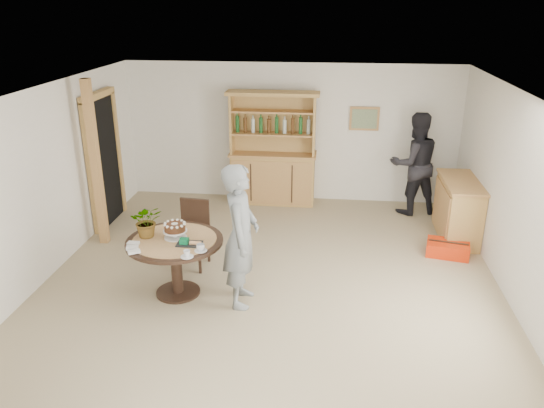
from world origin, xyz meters
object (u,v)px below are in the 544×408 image
Objects in this scene: dining_chair at (193,229)px; adult_person at (414,164)px; sideboard at (458,209)px; red_suitcase at (448,249)px; hutch at (273,166)px; dining_table at (175,251)px; teen_boy at (241,236)px.

adult_person is at bearing 41.86° from dining_chair.
red_suitcase is at bearing -109.87° from sideboard.
hutch is at bearing 78.59° from dining_chair.
adult_person is (2.47, -0.24, 0.20)m from hutch.
hutch is 3.52m from dining_table.
dining_chair is at bearing -107.90° from hutch.
dining_chair reaches higher than dining_table.
adult_person is at bearing 43.78° from dining_table.
sideboard is 3.81m from teen_boy.
hutch reaches higher than dining_table.
sideboard is 1.05× the size of dining_table.
sideboard is 0.71× the size of adult_person.
hutch is 2.72m from dining_chair.
dining_table is 1.27× the size of dining_chair.
adult_person reaches higher than red_suitcase.
dining_table reaches higher than red_suitcase.
teen_boy is at bearing -89.90° from hutch.
hutch reaches higher than dining_chair.
dining_table is 3.98m from red_suitcase.
sideboard reaches higher than red_suitcase.
sideboard is 1.88× the size of red_suitcase.
adult_person reaches higher than dining_chair.
sideboard is at bearing 25.61° from dining_chair.
dining_chair is 0.53× the size of adult_person.
hutch reaches higher than sideboard.
adult_person is at bearing 113.11° from red_suitcase.
sideboard is 0.80m from red_suitcase.
dining_chair is 1.30m from teen_boy.
dining_chair is 4.06m from adult_person.
dining_chair is at bearing 19.59° from adult_person.
red_suitcase is (2.80, -1.91, -0.59)m from hutch.
teen_boy is at bearing 37.29° from adult_person.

